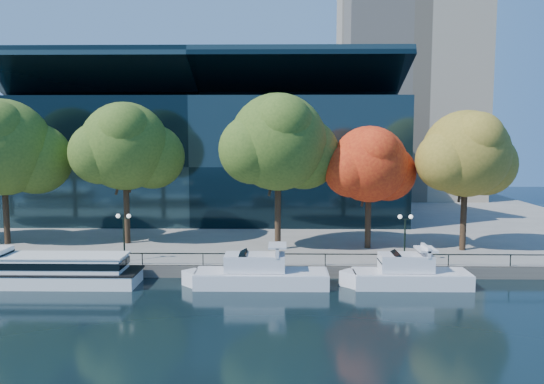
{
  "coord_description": "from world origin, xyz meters",
  "views": [
    {
      "loc": [
        6.42,
        -39.15,
        11.63
      ],
      "look_at": [
        5.57,
        8.0,
        6.52
      ],
      "focal_mm": 35.0,
      "sensor_mm": 36.0,
      "label": 1
    }
  ],
  "objects_px": {
    "cruiser_far": "(406,274)",
    "lamp_2": "(405,227)",
    "lamp_1": "(124,226)",
    "tree_4": "(371,166)",
    "tree_2": "(126,148)",
    "tree_5": "(468,156)",
    "tree_1": "(4,149)",
    "tree_3": "(280,144)",
    "tour_boat": "(45,269)",
    "cruiser_near": "(256,273)"
  },
  "relations": [
    {
      "from": "tree_5",
      "to": "lamp_1",
      "type": "distance_m",
      "value": 31.13
    },
    {
      "from": "cruiser_far",
      "to": "lamp_1",
      "type": "height_order",
      "value": "lamp_1"
    },
    {
      "from": "tree_2",
      "to": "tree_4",
      "type": "distance_m",
      "value": 23.4
    },
    {
      "from": "cruiser_far",
      "to": "lamp_1",
      "type": "distance_m",
      "value": 23.3
    },
    {
      "from": "lamp_2",
      "to": "tree_4",
      "type": "bearing_deg",
      "value": 109.84
    },
    {
      "from": "tree_2",
      "to": "tour_boat",
      "type": "bearing_deg",
      "value": -106.71
    },
    {
      "from": "cruiser_far",
      "to": "lamp_2",
      "type": "xyz_separation_m",
      "value": [
        0.75,
        3.8,
        2.95
      ]
    },
    {
      "from": "tree_2",
      "to": "cruiser_far",
      "type": "bearing_deg",
      "value": -24.5
    },
    {
      "from": "cruiser_near",
      "to": "lamp_2",
      "type": "xyz_separation_m",
      "value": [
        12.27,
        3.89,
        2.96
      ]
    },
    {
      "from": "tree_2",
      "to": "lamp_1",
      "type": "xyz_separation_m",
      "value": [
        1.74,
        -7.38,
        -6.36
      ]
    },
    {
      "from": "tree_1",
      "to": "tree_4",
      "type": "relative_size",
      "value": 1.23
    },
    {
      "from": "lamp_1",
      "to": "tree_1",
      "type": "bearing_deg",
      "value": 152.98
    },
    {
      "from": "tree_4",
      "to": "tree_5",
      "type": "xyz_separation_m",
      "value": [
        8.67,
        -0.74,
        0.99
      ]
    },
    {
      "from": "tree_2",
      "to": "tree_3",
      "type": "bearing_deg",
      "value": -9.66
    },
    {
      "from": "cruiser_near",
      "to": "tree_2",
      "type": "relative_size",
      "value": 0.82
    },
    {
      "from": "tree_3",
      "to": "lamp_1",
      "type": "relative_size",
      "value": 3.58
    },
    {
      "from": "tree_5",
      "to": "tree_3",
      "type": "bearing_deg",
      "value": 179.96
    },
    {
      "from": "tree_2",
      "to": "tree_4",
      "type": "relative_size",
      "value": 1.2
    },
    {
      "from": "tree_4",
      "to": "lamp_1",
      "type": "relative_size",
      "value": 2.84
    },
    {
      "from": "lamp_1",
      "to": "lamp_2",
      "type": "xyz_separation_m",
      "value": [
        23.55,
        0.0,
        0.0
      ]
    },
    {
      "from": "tree_3",
      "to": "tree_5",
      "type": "distance_m",
      "value": 17.13
    },
    {
      "from": "cruiser_far",
      "to": "lamp_1",
      "type": "xyz_separation_m",
      "value": [
        -22.8,
        3.8,
        2.95
      ]
    },
    {
      "from": "tour_boat",
      "to": "tree_1",
      "type": "xyz_separation_m",
      "value": [
        -8.27,
        10.64,
        9.0
      ]
    },
    {
      "from": "tree_4",
      "to": "lamp_1",
      "type": "height_order",
      "value": "tree_4"
    },
    {
      "from": "tour_boat",
      "to": "tree_3",
      "type": "distance_m",
      "value": 22.31
    },
    {
      "from": "tree_1",
      "to": "lamp_1",
      "type": "xyz_separation_m",
      "value": [
        13.37,
        -6.82,
        -6.25
      ]
    },
    {
      "from": "tree_5",
      "to": "lamp_2",
      "type": "distance_m",
      "value": 10.04
    },
    {
      "from": "tree_1",
      "to": "lamp_1",
      "type": "distance_m",
      "value": 16.26
    },
    {
      "from": "cruiser_far",
      "to": "lamp_1",
      "type": "bearing_deg",
      "value": 170.54
    },
    {
      "from": "cruiser_far",
      "to": "tree_4",
      "type": "height_order",
      "value": "tree_4"
    },
    {
      "from": "tree_4",
      "to": "tour_boat",
      "type": "bearing_deg",
      "value": -160.55
    },
    {
      "from": "tree_2",
      "to": "tree_5",
      "type": "xyz_separation_m",
      "value": [
        31.94,
        -2.54,
        -0.6
      ]
    },
    {
      "from": "tree_3",
      "to": "cruiser_far",
      "type": "bearing_deg",
      "value": -41.75
    },
    {
      "from": "tree_3",
      "to": "tour_boat",
      "type": "bearing_deg",
      "value": -154.5
    },
    {
      "from": "tree_1",
      "to": "tree_5",
      "type": "bearing_deg",
      "value": -2.6
    },
    {
      "from": "lamp_1",
      "to": "tree_4",
      "type": "bearing_deg",
      "value": 14.53
    },
    {
      "from": "tree_3",
      "to": "tree_4",
      "type": "bearing_deg",
      "value": 4.91
    },
    {
      "from": "cruiser_far",
      "to": "cruiser_near",
      "type": "bearing_deg",
      "value": -179.56
    },
    {
      "from": "cruiser_far",
      "to": "tree_3",
      "type": "distance_m",
      "value": 16.24
    },
    {
      "from": "cruiser_far",
      "to": "tree_1",
      "type": "relative_size",
      "value": 0.71
    },
    {
      "from": "tour_boat",
      "to": "lamp_2",
      "type": "bearing_deg",
      "value": 7.6
    },
    {
      "from": "tour_boat",
      "to": "lamp_2",
      "type": "height_order",
      "value": "lamp_2"
    },
    {
      "from": "lamp_1",
      "to": "tree_3",
      "type": "bearing_deg",
      "value": 20.34
    },
    {
      "from": "tree_4",
      "to": "lamp_1",
      "type": "bearing_deg",
      "value": -165.47
    },
    {
      "from": "cruiser_far",
      "to": "lamp_2",
      "type": "height_order",
      "value": "lamp_2"
    },
    {
      "from": "cruiser_far",
      "to": "tree_1",
      "type": "height_order",
      "value": "tree_1"
    },
    {
      "from": "lamp_2",
      "to": "tour_boat",
      "type": "bearing_deg",
      "value": -172.4
    },
    {
      "from": "tree_5",
      "to": "cruiser_far",
      "type": "bearing_deg",
      "value": -130.58
    },
    {
      "from": "cruiser_far",
      "to": "lamp_2",
      "type": "bearing_deg",
      "value": 78.8
    },
    {
      "from": "cruiser_near",
      "to": "lamp_1",
      "type": "xyz_separation_m",
      "value": [
        -11.28,
        3.89,
        2.96
      ]
    }
  ]
}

